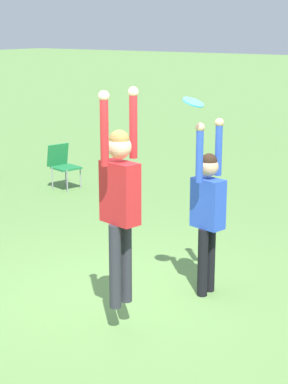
{
  "coord_description": "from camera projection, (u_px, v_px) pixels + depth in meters",
  "views": [
    {
      "loc": [
        -5.39,
        -4.13,
        3.05
      ],
      "look_at": [
        0.09,
        -0.23,
        1.3
      ],
      "focal_mm": 60.0,
      "sensor_mm": 36.0,
      "label": 1
    }
  ],
  "objects": [
    {
      "name": "person_jumping",
      "position": [
        120.0,
        194.0,
        6.3
      ],
      "size": [
        0.56,
        0.44,
        2.2
      ],
      "rotation": [
        0.0,
        0.0,
        1.37
      ],
      "color": "#2D2D38",
      "rests_on": "ground_plane"
    },
    {
      "name": "ground_plane",
      "position": [
        123.0,
        300.0,
        7.33
      ],
      "size": [
        120.0,
        120.0,
        0.0
      ],
      "primitive_type": "plane",
      "color": "#608C47"
    },
    {
      "name": "frisbee",
      "position": [
        193.0,
        102.0,
        6.63
      ],
      "size": [
        0.23,
        0.22,
        0.1
      ],
      "color": "#2D9EDB"
    },
    {
      "name": "camping_chair_1",
      "position": [
        62.0,
        163.0,
        12.22
      ],
      "size": [
        0.54,
        0.58,
        0.87
      ],
      "rotation": [
        0.0,
        0.0,
        2.9
      ],
      "color": "gray",
      "rests_on": "ground_plane"
    },
    {
      "name": "person_defending",
      "position": [
        208.0,
        205.0,
        7.27
      ],
      "size": [
        0.53,
        0.41,
        2.04
      ],
      "rotation": [
        0.0,
        0.0,
        -1.77
      ],
      "color": "black",
      "rests_on": "ground_plane"
    }
  ]
}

